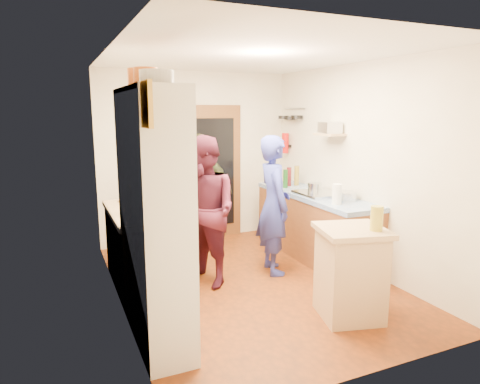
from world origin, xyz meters
TOP-DOWN VIEW (x-y plane):
  - floor at (0.00, 0.00)m, footprint 3.00×4.00m
  - ceiling at (0.00, 0.00)m, footprint 3.00×4.00m
  - wall_back at (0.00, 2.01)m, footprint 3.00×0.02m
  - wall_front at (0.00, -2.01)m, footprint 3.00×0.02m
  - wall_left at (-1.51, 0.00)m, footprint 0.02×4.00m
  - wall_right at (1.51, 0.00)m, footprint 0.02×4.00m
  - door_frame at (0.25, 1.97)m, footprint 0.95×0.06m
  - door_glass at (0.25, 1.94)m, footprint 0.70×0.02m
  - hutch_body at (-1.30, -0.80)m, footprint 0.40×1.20m
  - hutch_top_shelf at (-1.30, -0.80)m, footprint 0.40×1.14m
  - plate_stack at (-1.30, -1.09)m, footprint 0.26×0.26m
  - orange_pot_a at (-1.30, -0.70)m, footprint 0.20×0.20m
  - orange_pot_b at (-1.30, -0.42)m, footprint 0.20×0.20m
  - left_counter_base at (-1.20, 0.45)m, footprint 0.60×1.40m
  - left_counter_top at (-1.20, 0.45)m, footprint 0.64×1.44m
  - toaster at (-1.15, 0.02)m, footprint 0.23×0.17m
  - kettle at (-1.25, 0.25)m, footprint 0.20×0.20m
  - orange_bowl at (-1.12, 0.60)m, footprint 0.26×0.26m
  - chopping_board at (-1.18, 0.95)m, footprint 0.35×0.29m
  - right_counter_base at (1.20, 0.50)m, footprint 0.60×2.20m
  - right_counter_top at (1.20, 0.50)m, footprint 0.62×2.22m
  - hob at (1.20, 0.38)m, footprint 0.55×0.58m
  - pot_on_hob at (1.15, 0.43)m, footprint 0.19×0.19m
  - bottle_a at (1.05, 1.05)m, footprint 0.08×0.08m
  - bottle_b at (1.18, 1.17)m, footprint 0.09×0.09m
  - bottle_c at (1.31, 1.16)m, footprint 0.09×0.09m
  - paper_towel at (1.05, -0.19)m, footprint 0.12×0.12m
  - mixing_bowl at (1.30, -0.03)m, footprint 0.34×0.34m
  - island_base at (0.52, -1.16)m, footprint 0.67×0.67m
  - island_top at (0.52, -1.16)m, footprint 0.76×0.76m
  - cutting_board at (0.49, -1.10)m, footprint 0.41×0.36m
  - oil_jar at (0.67, -1.32)m, footprint 0.14×0.14m
  - pan_rail at (1.46, 1.52)m, footprint 0.02×0.65m
  - pan_hang_a at (1.40, 1.35)m, footprint 0.18×0.18m
  - pan_hang_b at (1.40, 1.55)m, footprint 0.16×0.16m
  - pan_hang_c at (1.40, 1.75)m, footprint 0.17×0.17m
  - wall_shelf at (1.37, 0.45)m, footprint 0.26×0.42m
  - radio at (1.37, 0.45)m, footprint 0.26×0.33m
  - ext_bracket at (1.47, 1.70)m, footprint 0.06×0.10m
  - fire_extinguisher at (1.41, 1.70)m, footprint 0.11×0.11m
  - picture_frame at (-1.48, -1.55)m, footprint 0.03×0.25m
  - person_hob at (0.45, 0.20)m, footprint 0.51×0.69m
  - person_left at (-0.49, 0.24)m, footprint 0.89×1.01m
  - person_back at (-0.08, 1.62)m, footprint 1.06×0.62m

SIDE VIEW (x-z plane):
  - floor at x=0.00m, z-range -0.02..0.00m
  - right_counter_base at x=1.20m, z-range 0.00..0.84m
  - left_counter_base at x=-1.20m, z-range 0.00..0.85m
  - island_base at x=0.52m, z-range 0.00..0.86m
  - person_back at x=-0.08m, z-range 0.00..1.69m
  - person_hob at x=0.45m, z-range 0.00..1.72m
  - right_counter_top at x=1.20m, z-range 0.84..0.90m
  - person_left at x=-0.49m, z-range 0.00..1.75m
  - left_counter_top at x=-1.20m, z-range 0.85..0.90m
  - island_top at x=0.52m, z-range 0.86..0.91m
  - cutting_board at x=0.49m, z-range 0.89..0.91m
  - chopping_board at x=-1.18m, z-range 0.90..0.92m
  - hob at x=1.20m, z-range 0.90..0.94m
  - orange_bowl at x=-1.12m, z-range 0.90..0.99m
  - mixing_bowl at x=1.30m, z-range 0.90..1.01m
  - toaster at x=-1.15m, z-range 0.90..1.06m
  - kettle at x=-1.25m, z-range 0.90..1.10m
  - pot_on_hob at x=1.15m, z-range 0.94..1.06m
  - paper_towel at x=1.05m, z-range 0.90..1.15m
  - oil_jar at x=0.67m, z-range 0.91..1.14m
  - bottle_a at x=1.05m, z-range 0.90..1.17m
  - bottle_b at x=1.18m, z-range 0.90..1.18m
  - bottle_c at x=1.31m, z-range 0.90..1.19m
  - door_frame at x=0.25m, z-range 0.00..2.10m
  - door_glass at x=0.25m, z-range 0.20..1.90m
  - hutch_body at x=-1.30m, z-range 0.00..2.20m
  - wall_back at x=0.00m, z-range 0.00..2.60m
  - wall_front at x=0.00m, z-range 0.00..2.60m
  - wall_left at x=-1.51m, z-range 0.00..2.60m
  - wall_right at x=1.51m, z-range 0.00..2.60m
  - ext_bracket at x=1.47m, z-range 1.43..1.47m
  - fire_extinguisher at x=1.41m, z-range 1.34..1.66m
  - wall_shelf at x=1.37m, z-range 1.69..1.71m
  - radio at x=1.37m, z-range 1.72..1.86m
  - pan_hang_b at x=1.40m, z-range 1.88..1.92m
  - pan_hang_c at x=1.40m, z-range 1.89..1.93m
  - pan_hang_a at x=1.40m, z-range 1.90..1.94m
  - pan_rail at x=1.46m, z-range 2.04..2.06m
  - picture_frame at x=-1.48m, z-range 1.90..2.20m
  - hutch_top_shelf at x=-1.30m, z-range 2.16..2.20m
  - plate_stack at x=-1.30m, z-range 2.20..2.31m
  - orange_pot_a at x=-1.30m, z-range 2.20..2.36m
  - orange_pot_b at x=-1.30m, z-range 2.20..2.38m
  - ceiling at x=0.00m, z-range 2.60..2.62m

